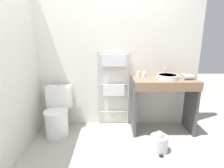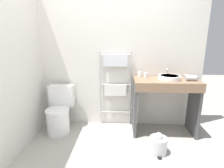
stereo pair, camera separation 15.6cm
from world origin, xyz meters
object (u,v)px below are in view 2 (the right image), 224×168
object	(u,v)px
cup_near_wall	(140,74)
hair_dryer	(191,78)
toilet	(59,112)
towel_radiator	(115,79)
sink_basin	(169,77)
trash_bin	(158,144)
cup_near_edge	(146,75)

from	to	relation	value
cup_near_wall	hair_dryer	world-z (taller)	cup_near_wall
hair_dryer	toilet	bearing A→B (deg)	179.76
towel_radiator	cup_near_wall	size ratio (longest dim) A/B	15.77
sink_basin	trash_bin	xyz separation A→B (m)	(-0.23, -0.55, -0.81)
toilet	hair_dryer	bearing A→B (deg)	-0.24
towel_radiator	cup_near_wall	distance (m)	0.42
cup_near_edge	sink_basin	bearing A→B (deg)	-21.14
sink_basin	towel_radiator	bearing A→B (deg)	164.46
sink_basin	cup_near_wall	distance (m)	0.47
toilet	sink_basin	bearing A→B (deg)	1.15
cup_near_edge	hair_dryer	xyz separation A→B (m)	(0.65, -0.17, -0.00)
towel_radiator	trash_bin	size ratio (longest dim) A/B	4.36
toilet	cup_near_wall	bearing A→B (deg)	9.21
sink_basin	cup_near_edge	world-z (taller)	cup_near_edge
cup_near_wall	hair_dryer	xyz separation A→B (m)	(0.74, -0.22, -0.00)
cup_near_wall	cup_near_edge	world-z (taller)	same
sink_basin	trash_bin	world-z (taller)	sink_basin
cup_near_edge	trash_bin	distance (m)	1.07
towel_radiator	hair_dryer	bearing A→B (deg)	-13.54
sink_basin	cup_near_edge	size ratio (longest dim) A/B	4.07
sink_basin	cup_near_edge	xyz separation A→B (m)	(-0.34, 0.13, 0.01)
trash_bin	sink_basin	bearing A→B (deg)	67.40
sink_basin	hair_dryer	distance (m)	0.31
cup_near_wall	trash_bin	world-z (taller)	cup_near_wall
cup_near_edge	cup_near_wall	bearing A→B (deg)	152.87
towel_radiator	trash_bin	bearing A→B (deg)	-52.15
cup_near_wall	toilet	bearing A→B (deg)	-170.79
cup_near_wall	trash_bin	xyz separation A→B (m)	(0.20, -0.73, -0.81)
hair_dryer	trash_bin	size ratio (longest dim) A/B	0.68
toilet	towel_radiator	bearing A→B (deg)	16.35
toilet	cup_near_wall	world-z (taller)	cup_near_wall
cup_near_wall	cup_near_edge	xyz separation A→B (m)	(0.09, -0.05, 0.00)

